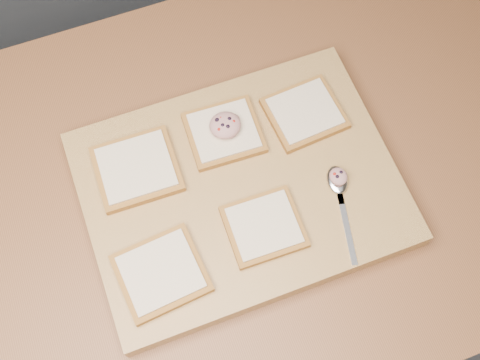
% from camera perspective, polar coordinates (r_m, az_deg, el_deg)
% --- Properties ---
extents(ground, '(4.00, 4.00, 0.00)m').
position_cam_1_polar(ground, '(1.88, -1.60, -11.15)').
color(ground, '#515459').
rests_on(ground, ground).
extents(island_counter, '(2.00, 0.80, 0.90)m').
position_cam_1_polar(island_counter, '(1.44, -2.07, -7.45)').
color(island_counter, slate).
rests_on(island_counter, ground).
extents(cutting_board, '(0.50, 0.38, 0.04)m').
position_cam_1_polar(cutting_board, '(0.99, -0.00, -0.84)').
color(cutting_board, tan).
rests_on(cutting_board, island_counter).
extents(bread_far_left, '(0.13, 0.12, 0.02)m').
position_cam_1_polar(bread_far_left, '(0.99, -9.77, 1.06)').
color(bread_far_left, '#9E6928').
rests_on(bread_far_left, cutting_board).
extents(bread_far_center, '(0.12, 0.11, 0.02)m').
position_cam_1_polar(bread_far_center, '(1.01, -1.53, 4.53)').
color(bread_far_center, '#9E6928').
rests_on(bread_far_center, cutting_board).
extents(bread_far_right, '(0.13, 0.12, 0.02)m').
position_cam_1_polar(bread_far_right, '(1.03, 6.14, 6.33)').
color(bread_far_right, '#9E6928').
rests_on(bread_far_right, cutting_board).
extents(bread_near_left, '(0.14, 0.13, 0.02)m').
position_cam_1_polar(bread_near_left, '(0.93, -7.49, -8.75)').
color(bread_near_left, '#9E6928').
rests_on(bread_near_left, cutting_board).
extents(bread_near_center, '(0.12, 0.11, 0.02)m').
position_cam_1_polar(bread_near_center, '(0.94, 2.29, -4.44)').
color(bread_near_center, '#9E6928').
rests_on(bread_near_center, cutting_board).
extents(tuna_salad_dollop, '(0.05, 0.05, 0.02)m').
position_cam_1_polar(tuna_salad_dollop, '(0.99, -1.42, 5.23)').
color(tuna_salad_dollop, tan).
rests_on(tuna_salad_dollop, bread_far_center).
extents(spoon, '(0.06, 0.17, 0.01)m').
position_cam_1_polar(spoon, '(0.98, 9.33, -0.64)').
color(spoon, silver).
rests_on(spoon, cutting_board).
extents(spoon_salad, '(0.03, 0.03, 0.02)m').
position_cam_1_polar(spoon_salad, '(0.97, 9.31, 0.34)').
color(spoon_salad, tan).
rests_on(spoon_salad, spoon).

